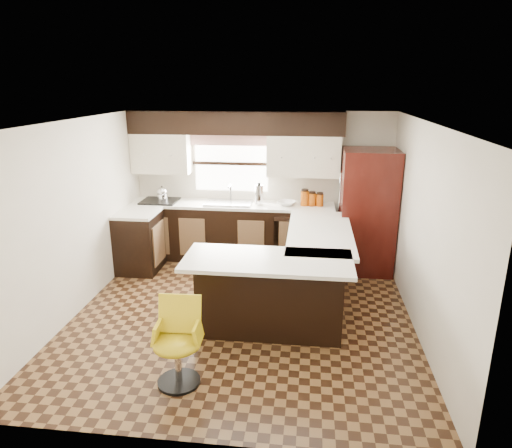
# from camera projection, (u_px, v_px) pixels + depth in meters

# --- Properties ---
(floor) EXTENTS (4.40, 4.40, 0.00)m
(floor) POSITION_uv_depth(u_px,v_px,m) (243.00, 314.00, 5.81)
(floor) COLOR #49301A
(floor) RESTS_ON ground
(ceiling) EXTENTS (4.40, 4.40, 0.00)m
(ceiling) POSITION_uv_depth(u_px,v_px,m) (241.00, 122.00, 5.10)
(ceiling) COLOR silver
(ceiling) RESTS_ON wall_back
(wall_back) EXTENTS (4.40, 0.00, 4.40)m
(wall_back) POSITION_uv_depth(u_px,v_px,m) (262.00, 185.00, 7.54)
(wall_back) COLOR beige
(wall_back) RESTS_ON floor
(wall_front) EXTENTS (4.40, 0.00, 4.40)m
(wall_front) POSITION_uv_depth(u_px,v_px,m) (198.00, 312.00, 3.37)
(wall_front) COLOR beige
(wall_front) RESTS_ON floor
(wall_left) EXTENTS (0.00, 4.40, 4.40)m
(wall_left) POSITION_uv_depth(u_px,v_px,m) (76.00, 218.00, 5.69)
(wall_left) COLOR beige
(wall_left) RESTS_ON floor
(wall_right) EXTENTS (0.00, 4.40, 4.40)m
(wall_right) POSITION_uv_depth(u_px,v_px,m) (423.00, 231.00, 5.22)
(wall_right) COLOR beige
(wall_right) RESTS_ON floor
(base_cab_back) EXTENTS (3.30, 0.60, 0.90)m
(base_cab_back) POSITION_uv_depth(u_px,v_px,m) (232.00, 232.00, 7.53)
(base_cab_back) COLOR black
(base_cab_back) RESTS_ON floor
(base_cab_left) EXTENTS (0.60, 0.70, 0.90)m
(base_cab_left) POSITION_uv_depth(u_px,v_px,m) (140.00, 242.00, 7.07)
(base_cab_left) COLOR black
(base_cab_left) RESTS_ON floor
(counter_back) EXTENTS (3.30, 0.60, 0.04)m
(counter_back) POSITION_uv_depth(u_px,v_px,m) (232.00, 205.00, 7.39)
(counter_back) COLOR silver
(counter_back) RESTS_ON base_cab_back
(counter_left) EXTENTS (0.60, 0.70, 0.04)m
(counter_left) POSITION_uv_depth(u_px,v_px,m) (137.00, 213.00, 6.93)
(counter_left) COLOR silver
(counter_left) RESTS_ON base_cab_left
(soffit) EXTENTS (3.40, 0.35, 0.36)m
(soffit) POSITION_uv_depth(u_px,v_px,m) (235.00, 123.00, 7.12)
(soffit) COLOR black
(soffit) RESTS_ON wall_back
(upper_cab_left) EXTENTS (0.94, 0.35, 0.64)m
(upper_cab_left) POSITION_uv_depth(u_px,v_px,m) (162.00, 153.00, 7.41)
(upper_cab_left) COLOR beige
(upper_cab_left) RESTS_ON wall_back
(upper_cab_right) EXTENTS (1.14, 0.35, 0.64)m
(upper_cab_right) POSITION_uv_depth(u_px,v_px,m) (304.00, 156.00, 7.14)
(upper_cab_right) COLOR beige
(upper_cab_right) RESTS_ON wall_back
(window_pane) EXTENTS (1.20, 0.02, 0.90)m
(window_pane) POSITION_uv_depth(u_px,v_px,m) (231.00, 163.00, 7.48)
(window_pane) COLOR white
(window_pane) RESTS_ON wall_back
(valance) EXTENTS (1.30, 0.06, 0.18)m
(valance) POSITION_uv_depth(u_px,v_px,m) (230.00, 140.00, 7.32)
(valance) COLOR #D19B93
(valance) RESTS_ON wall_back
(sink) EXTENTS (0.75, 0.45, 0.03)m
(sink) POSITION_uv_depth(u_px,v_px,m) (229.00, 203.00, 7.37)
(sink) COLOR #B2B2B7
(sink) RESTS_ON counter_back
(dishwasher) EXTENTS (0.58, 0.03, 0.78)m
(dishwasher) POSITION_uv_depth(u_px,v_px,m) (292.00, 242.00, 7.15)
(dishwasher) COLOR black
(dishwasher) RESTS_ON floor
(cooktop) EXTENTS (0.58, 0.50, 0.02)m
(cooktop) POSITION_uv_depth(u_px,v_px,m) (160.00, 201.00, 7.50)
(cooktop) COLOR black
(cooktop) RESTS_ON counter_back
(peninsula_long) EXTENTS (0.60, 1.95, 0.90)m
(peninsula_long) POSITION_uv_depth(u_px,v_px,m) (315.00, 266.00, 6.17)
(peninsula_long) COLOR black
(peninsula_long) RESTS_ON floor
(peninsula_return) EXTENTS (1.65, 0.60, 0.90)m
(peninsula_return) POSITION_uv_depth(u_px,v_px,m) (270.00, 296.00, 5.31)
(peninsula_return) COLOR black
(peninsula_return) RESTS_ON floor
(counter_pen_long) EXTENTS (0.84, 1.95, 0.04)m
(counter_pen_long) POSITION_uv_depth(u_px,v_px,m) (320.00, 233.00, 6.02)
(counter_pen_long) COLOR silver
(counter_pen_long) RESTS_ON peninsula_long
(counter_pen_return) EXTENTS (1.89, 0.84, 0.04)m
(counter_pen_return) POSITION_uv_depth(u_px,v_px,m) (268.00, 261.00, 5.08)
(counter_pen_return) COLOR silver
(counter_pen_return) RESTS_ON peninsula_return
(refrigerator) EXTENTS (0.81, 0.78, 1.89)m
(refrigerator) POSITION_uv_depth(u_px,v_px,m) (367.00, 211.00, 6.95)
(refrigerator) COLOR #350C08
(refrigerator) RESTS_ON floor
(bar_chair) EXTENTS (0.48, 0.48, 0.86)m
(bar_chair) POSITION_uv_depth(u_px,v_px,m) (177.00, 344.00, 4.35)
(bar_chair) COLOR gold
(bar_chair) RESTS_ON floor
(kettle) EXTENTS (0.18, 0.18, 0.24)m
(kettle) POSITION_uv_depth(u_px,v_px,m) (162.00, 193.00, 7.45)
(kettle) COLOR silver
(kettle) RESTS_ON cooktop
(percolator) EXTENTS (0.13, 0.13, 0.32)m
(percolator) POSITION_uv_depth(u_px,v_px,m) (259.00, 195.00, 7.29)
(percolator) COLOR silver
(percolator) RESTS_ON counter_back
(mixing_bowl) EXTENTS (0.36, 0.36, 0.07)m
(mixing_bowl) POSITION_uv_depth(u_px,v_px,m) (287.00, 203.00, 7.27)
(mixing_bowl) COLOR white
(mixing_bowl) RESTS_ON counter_back
(canister_large) EXTENTS (0.13, 0.13, 0.23)m
(canister_large) POSITION_uv_depth(u_px,v_px,m) (305.00, 198.00, 7.24)
(canister_large) COLOR #9B4107
(canister_large) RESTS_ON counter_back
(canister_med) EXTENTS (0.12, 0.12, 0.20)m
(canister_med) POSITION_uv_depth(u_px,v_px,m) (312.00, 200.00, 7.23)
(canister_med) COLOR #9B4107
(canister_med) RESTS_ON counter_back
(canister_small) EXTENTS (0.12, 0.12, 0.19)m
(canister_small) POSITION_uv_depth(u_px,v_px,m) (320.00, 200.00, 7.22)
(canister_small) COLOR #9B4107
(canister_small) RESTS_ON counter_back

